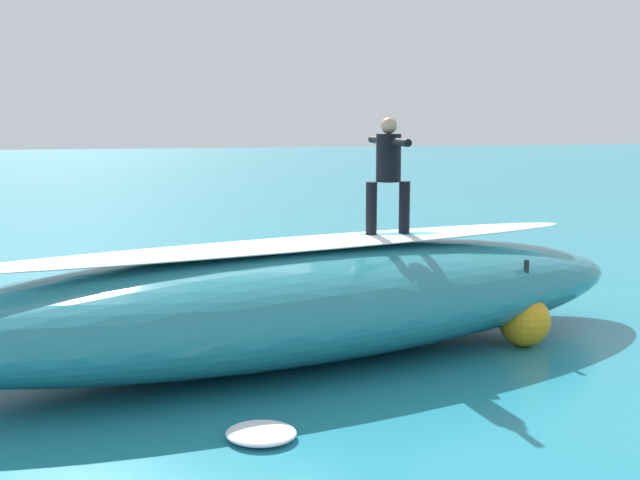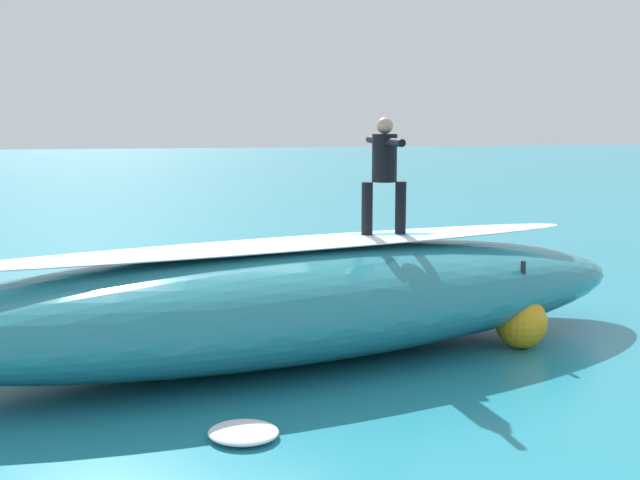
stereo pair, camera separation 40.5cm
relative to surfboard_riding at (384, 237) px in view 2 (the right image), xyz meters
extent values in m
plane|color=teal|center=(1.96, -1.23, -1.37)|extent=(120.00, 120.00, 0.00)
ellipsoid|color=teal|center=(1.28, 0.35, -0.70)|extent=(10.19, 5.39, 1.33)
ellipsoid|color=white|center=(1.28, 0.35, 0.00)|extent=(8.28, 3.16, 0.08)
ellipsoid|color=#33B2D1|center=(0.00, 0.00, 0.00)|extent=(2.16, 0.59, 0.08)
cylinder|color=black|center=(0.22, 0.01, 0.37)|extent=(0.14, 0.14, 0.66)
cylinder|color=black|center=(-0.22, -0.01, 0.37)|extent=(0.14, 0.14, 0.66)
cylinder|color=black|center=(0.00, 0.00, 1.00)|extent=(0.32, 0.32, 0.60)
sphere|color=tan|center=(0.00, 0.00, 1.40)|extent=(0.20, 0.20, 0.20)
cylinder|color=black|center=(-0.01, 0.42, 1.21)|extent=(0.11, 0.54, 0.09)
cylinder|color=black|center=(0.01, -0.42, 1.21)|extent=(0.11, 0.54, 0.09)
ellipsoid|color=yellow|center=(0.97, -3.47, -1.34)|extent=(2.43, 1.17, 0.06)
cylinder|color=black|center=(0.97, -3.47, -1.17)|extent=(0.80, 0.48, 0.27)
sphere|color=tan|center=(0.52, -3.33, -1.12)|extent=(0.19, 0.19, 0.19)
cylinder|color=black|center=(1.65, -3.60, -1.25)|extent=(0.64, 0.30, 0.12)
cylinder|color=black|center=(1.61, -3.75, -1.25)|extent=(0.64, 0.30, 0.12)
sphere|color=orange|center=(-1.63, 0.60, -1.04)|extent=(0.65, 0.65, 0.65)
cylinder|color=#262626|center=(-1.63, 0.60, -0.49)|extent=(0.07, 0.07, 0.46)
ellipsoid|color=white|center=(0.21, -0.10, -1.30)|extent=(0.94, 1.14, 0.13)
ellipsoid|color=white|center=(2.10, 2.92, -1.31)|extent=(0.90, 0.90, 0.11)
camera|label=1|loc=(3.22, 10.16, 1.56)|focal=47.51mm
camera|label=2|loc=(2.82, 10.24, 1.56)|focal=47.51mm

